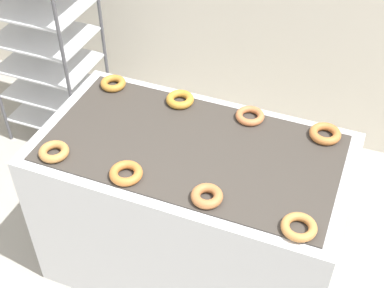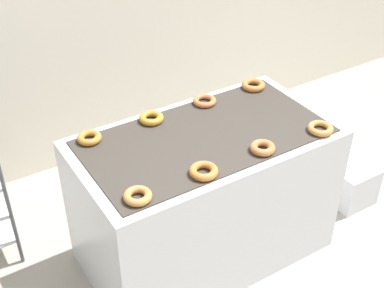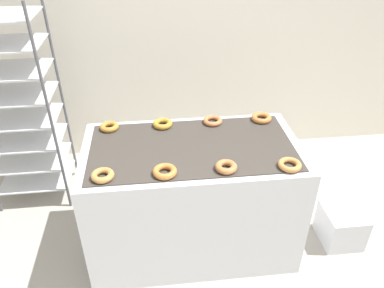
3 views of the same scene
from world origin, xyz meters
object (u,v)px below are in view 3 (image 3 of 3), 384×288
at_px(donut_far_midright, 213,121).
at_px(donut_far_right, 261,118).
at_px(glaze_bin, 341,226).
at_px(donut_near_midleft, 165,171).
at_px(fryer_machine, 192,197).
at_px(donut_near_right, 290,165).
at_px(donut_near_left, 103,175).
at_px(donut_far_left, 109,127).
at_px(donut_far_midleft, 163,124).
at_px(donut_near_midright, 226,167).
at_px(baking_rack_cart, 18,106).

xyz_separation_m(donut_far_midright, donut_far_right, (0.39, -0.00, 0.00)).
distance_m(glaze_bin, donut_near_midleft, 1.65).
bearing_deg(fryer_machine, donut_near_right, -27.73).
distance_m(donut_near_left, donut_near_right, 1.19).
bearing_deg(donut_far_right, donut_far_left, -179.81).
bearing_deg(donut_near_midleft, glaze_bin, 6.85).
distance_m(donut_near_right, donut_far_right, 0.63).
bearing_deg(donut_near_midleft, donut_far_right, 37.64).
relative_size(donut_far_midleft, donut_far_midright, 1.00).
relative_size(donut_near_midleft, donut_near_midright, 1.08).
xyz_separation_m(baking_rack_cart, donut_near_right, (1.99, -1.11, 0.03)).
bearing_deg(donut_near_left, donut_near_right, -1.04).
bearing_deg(donut_far_left, glaze_bin, -13.54).
xyz_separation_m(glaze_bin, donut_far_left, (-1.81, 0.44, 0.81)).
distance_m(donut_near_left, donut_far_right, 1.33).
distance_m(donut_near_midright, donut_far_midright, 0.61).
height_order(donut_near_midleft, donut_near_right, donut_near_midleft).
bearing_deg(baking_rack_cart, donut_far_midright, -16.72).
height_order(donut_near_midleft, donut_near_midright, donut_near_midright).
bearing_deg(donut_far_midleft, donut_far_midright, 0.90).
bearing_deg(donut_far_right, fryer_machine, -151.82).
bearing_deg(donut_far_left, donut_near_right, -27.63).
bearing_deg(baking_rack_cart, donut_far_left, -31.20).
xyz_separation_m(fryer_machine, donut_near_midleft, (-0.21, -0.30, 0.49)).
relative_size(baking_rack_cart, donut_near_midleft, 11.83).
height_order(fryer_machine, donut_near_right, donut_near_right).
xyz_separation_m(donut_far_left, donut_far_midright, (0.79, 0.01, -0.00)).
distance_m(donut_far_midleft, donut_far_right, 0.78).
bearing_deg(donut_near_left, donut_far_left, 90.08).
bearing_deg(donut_near_right, glaze_bin, 17.00).
bearing_deg(donut_near_right, donut_near_midleft, 178.74).
relative_size(donut_near_right, donut_far_right, 0.97).
relative_size(fryer_machine, donut_near_right, 10.17).
bearing_deg(donut_far_midright, donut_far_midleft, -179.10).
xyz_separation_m(fryer_machine, donut_near_left, (-0.59, -0.29, 0.49)).
distance_m(fryer_machine, donut_far_midleft, 0.61).
relative_size(donut_near_midleft, donut_far_left, 1.10).
relative_size(glaze_bin, donut_far_midleft, 2.19).
xyz_separation_m(donut_near_midright, donut_far_midright, (0.01, 0.61, -0.00)).
distance_m(fryer_machine, donut_far_right, 0.83).
distance_m(donut_near_midleft, donut_near_midright, 0.39).
relative_size(fryer_machine, glaze_bin, 4.71).
distance_m(donut_near_left, donut_far_left, 0.60).
relative_size(donut_far_left, donut_far_midleft, 0.94).
relative_size(donut_near_midright, donut_far_right, 0.91).
distance_m(glaze_bin, donut_far_left, 2.03).
bearing_deg(glaze_bin, donut_far_left, 166.46).
bearing_deg(donut_far_right, donut_near_left, -152.74).
bearing_deg(donut_far_midleft, donut_far_left, 179.89).
relative_size(baking_rack_cart, donut_far_left, 12.96).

